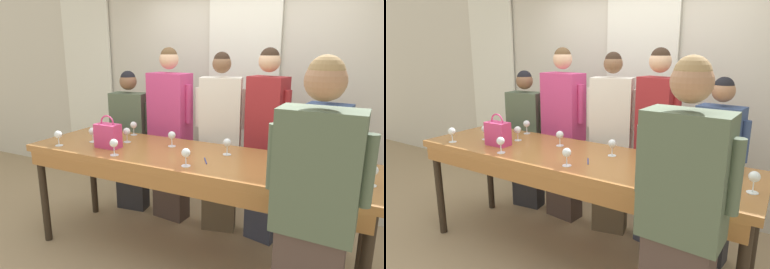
# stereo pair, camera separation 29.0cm
# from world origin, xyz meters

# --- Properties ---
(ground_plane) EXTENTS (18.00, 18.00, 0.00)m
(ground_plane) POSITION_xyz_m (0.00, 0.00, 0.00)
(ground_plane) COLOR tan
(wall_back) EXTENTS (12.00, 0.06, 2.80)m
(wall_back) POSITION_xyz_m (0.00, 1.46, 1.40)
(wall_back) COLOR beige
(wall_back) RESTS_ON ground_plane
(curtain_panel_left) EXTENTS (0.84, 0.03, 2.69)m
(curtain_panel_left) POSITION_xyz_m (-2.34, 1.39, 1.34)
(curtain_panel_left) COLOR white
(curtain_panel_left) RESTS_ON ground_plane
(curtain_panel_center) EXTENTS (0.84, 0.03, 2.69)m
(curtain_panel_center) POSITION_xyz_m (0.00, 1.39, 1.34)
(curtain_panel_center) COLOR white
(curtain_panel_center) RESTS_ON ground_plane
(tasting_bar) EXTENTS (2.93, 0.83, 0.99)m
(tasting_bar) POSITION_xyz_m (0.00, -0.02, 0.91)
(tasting_bar) COLOR #9E6633
(tasting_bar) RESTS_ON ground_plane
(wine_bottle) EXTENTS (0.08, 0.08, 0.33)m
(wine_bottle) POSITION_xyz_m (0.74, 0.26, 1.12)
(wine_bottle) COLOR black
(wine_bottle) RESTS_ON tasting_bar
(handbag) EXTENTS (0.22, 0.12, 0.29)m
(handbag) POSITION_xyz_m (-0.72, -0.14, 1.11)
(handbag) COLOR #C63870
(handbag) RESTS_ON tasting_bar
(wine_glass_front_left) EXTENTS (0.07, 0.07, 0.14)m
(wine_glass_front_left) POSITION_xyz_m (1.08, -0.20, 1.09)
(wine_glass_front_left) COLOR white
(wine_glass_front_left) RESTS_ON tasting_bar
(wine_glass_front_mid) EXTENTS (0.07, 0.07, 0.14)m
(wine_glass_front_mid) POSITION_xyz_m (0.30, 0.13, 1.09)
(wine_glass_front_mid) COLOR white
(wine_glass_front_mid) RESTS_ON tasting_bar
(wine_glass_front_right) EXTENTS (0.07, 0.07, 0.14)m
(wine_glass_front_right) POSITION_xyz_m (0.13, -0.28, 1.09)
(wine_glass_front_right) COLOR white
(wine_glass_front_right) RESTS_ON tasting_bar
(wine_glass_center_left) EXTENTS (0.07, 0.07, 0.14)m
(wine_glass_center_left) POSITION_xyz_m (1.37, -0.08, 1.09)
(wine_glass_center_left) COLOR white
(wine_glass_center_left) RESTS_ON tasting_bar
(wine_glass_center_mid) EXTENTS (0.07, 0.07, 0.14)m
(wine_glass_center_mid) POSITION_xyz_m (-0.68, 0.08, 1.09)
(wine_glass_center_mid) COLOR white
(wine_glass_center_mid) RESTS_ON tasting_bar
(wine_glass_center_right) EXTENTS (0.07, 0.07, 0.14)m
(wine_glass_center_right) POSITION_xyz_m (1.03, -0.14, 1.09)
(wine_glass_center_right) COLOR white
(wine_glass_center_right) RESTS_ON tasting_bar
(wine_glass_back_left) EXTENTS (0.07, 0.07, 0.14)m
(wine_glass_back_left) POSITION_xyz_m (-0.79, 0.34, 1.09)
(wine_glass_back_left) COLOR white
(wine_glass_back_left) RESTS_ON tasting_bar
(wine_glass_back_mid) EXTENTS (0.07, 0.07, 0.14)m
(wine_glass_back_mid) POSITION_xyz_m (1.23, 0.23, 1.09)
(wine_glass_back_mid) COLOR white
(wine_glass_back_mid) RESTS_ON tasting_bar
(wine_glass_back_right) EXTENTS (0.07, 0.07, 0.14)m
(wine_glass_back_right) POSITION_xyz_m (-0.53, -0.30, 1.09)
(wine_glass_back_right) COLOR white
(wine_glass_back_right) RESTS_ON tasting_bar
(wine_glass_near_host) EXTENTS (0.07, 0.07, 0.14)m
(wine_glass_near_host) POSITION_xyz_m (-1.17, -0.30, 1.09)
(wine_glass_near_host) COLOR white
(wine_glass_near_host) RESTS_ON tasting_bar
(wine_glass_by_bottle) EXTENTS (0.07, 0.07, 0.14)m
(wine_glass_by_bottle) POSITION_xyz_m (-0.98, -0.06, 1.09)
(wine_glass_by_bottle) COLOR white
(wine_glass_by_bottle) RESTS_ON tasting_bar
(wine_glass_by_handbag) EXTENTS (0.07, 0.07, 0.14)m
(wine_glass_by_handbag) POSITION_xyz_m (-0.23, 0.14, 1.09)
(wine_glass_by_handbag) COLOR white
(wine_glass_by_handbag) RESTS_ON tasting_bar
(pen) EXTENTS (0.08, 0.13, 0.01)m
(pen) POSITION_xyz_m (0.21, -0.11, 1.00)
(pen) COLOR #193399
(pen) RESTS_ON tasting_bar
(guest_olive_jacket) EXTENTS (0.52, 0.26, 1.62)m
(guest_olive_jacket) POSITION_xyz_m (-1.07, 0.64, 0.83)
(guest_olive_jacket) COLOR #28282D
(guest_olive_jacket) RESTS_ON ground_plane
(guest_pink_top) EXTENTS (0.55, 0.28, 1.87)m
(guest_pink_top) POSITION_xyz_m (-0.54, 0.64, 0.95)
(guest_pink_top) COLOR #473833
(guest_pink_top) RESTS_ON ground_plane
(guest_cream_sweater) EXTENTS (0.51, 0.30, 1.83)m
(guest_cream_sweater) POSITION_xyz_m (0.04, 0.64, 0.94)
(guest_cream_sweater) COLOR brown
(guest_cream_sweater) RESTS_ON ground_plane
(guest_striped_shirt) EXTENTS (0.46, 0.28, 1.86)m
(guest_striped_shirt) POSITION_xyz_m (0.49, 0.64, 0.98)
(guest_striped_shirt) COLOR #383D51
(guest_striped_shirt) RESTS_ON ground_plane
(guest_navy_coat) EXTENTS (0.48, 0.25, 1.64)m
(guest_navy_coat) POSITION_xyz_m (1.03, 0.64, 0.85)
(guest_navy_coat) COLOR #28282D
(guest_navy_coat) RESTS_ON ground_plane
(host_pouring) EXTENTS (0.55, 0.26, 1.82)m
(host_pouring) POSITION_xyz_m (1.09, -0.61, 0.94)
(host_pouring) COLOR #473833
(host_pouring) RESTS_ON ground_plane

